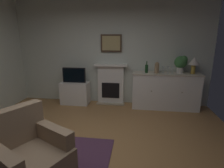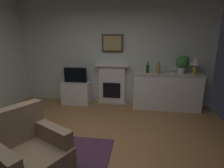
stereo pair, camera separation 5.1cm
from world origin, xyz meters
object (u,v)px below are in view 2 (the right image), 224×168
at_px(table_lamp, 196,62).
at_px(wine_glass_right, 174,69).
at_px(framed_picture, 112,43).
at_px(wine_glass_center, 169,69).
at_px(potted_plant_small, 182,63).
at_px(sideboard_cabinet, 166,91).
at_px(wine_bottle, 148,69).
at_px(tv_set, 75,75).
at_px(fireplace_unit, 112,84).
at_px(armchair, 27,153).
at_px(wine_glass_left, 165,68).
at_px(vase_decorative, 158,68).
at_px(tv_cabinet, 77,93).

height_order(table_lamp, wine_glass_right, table_lamp).
relative_size(framed_picture, wine_glass_center, 3.33).
distance_m(wine_glass_center, potted_plant_small, 0.35).
distance_m(sideboard_cabinet, wine_bottle, 0.75).
bearing_deg(wine_bottle, framed_picture, 164.77).
bearing_deg(tv_set, fireplace_unit, 10.77).
bearing_deg(wine_bottle, armchair, -119.93).
xyz_separation_m(fireplace_unit, wine_glass_right, (1.56, -0.18, 0.50)).
relative_size(wine_glass_left, vase_decorative, 0.59).
relative_size(wine_glass_left, wine_glass_right, 1.00).
bearing_deg(sideboard_cabinet, fireplace_unit, 172.90).
bearing_deg(tv_cabinet, wine_bottle, -1.37).
distance_m(framed_picture, wine_glass_center, 1.59).
relative_size(framed_picture, sideboard_cabinet, 0.33).
xyz_separation_m(tv_cabinet, potted_plant_small, (2.74, 0.03, 0.88)).
distance_m(sideboard_cabinet, table_lamp, 0.97).
bearing_deg(table_lamp, wine_glass_right, -179.18).
distance_m(table_lamp, armchair, 3.90).
bearing_deg(table_lamp, potted_plant_small, 171.02).
distance_m(fireplace_unit, table_lamp, 2.16).
relative_size(tv_cabinet, tv_set, 1.21).
relative_size(vase_decorative, tv_cabinet, 0.37).
xyz_separation_m(tv_set, potted_plant_small, (2.74, 0.05, 0.38)).
bearing_deg(wine_glass_right, potted_plant_small, 14.63).
xyz_separation_m(table_lamp, wine_bottle, (-1.12, -0.03, -0.17)).
xyz_separation_m(table_lamp, tv_set, (-3.02, -0.01, -0.40)).
height_order(framed_picture, sideboard_cabinet, framed_picture).
xyz_separation_m(sideboard_cabinet, wine_glass_right, (0.14, -0.01, 0.58)).
relative_size(framed_picture, vase_decorative, 1.96).
bearing_deg(tv_cabinet, sideboard_cabinet, -0.36).
xyz_separation_m(wine_glass_left, tv_set, (-2.32, -0.01, -0.24)).
relative_size(fireplace_unit, wine_bottle, 3.79).
distance_m(table_lamp, wine_bottle, 1.13).
height_order(fireplace_unit, tv_cabinet, fireplace_unit).
bearing_deg(wine_glass_center, tv_set, 179.35).
bearing_deg(wine_glass_center, vase_decorative, -177.03).
bearing_deg(sideboard_cabinet, potted_plant_small, 7.63).
height_order(fireplace_unit, wine_glass_center, fireplace_unit).
bearing_deg(wine_glass_right, wine_bottle, -177.87).
distance_m(fireplace_unit, sideboard_cabinet, 1.44).
xyz_separation_m(sideboard_cabinet, potted_plant_small, (0.34, 0.05, 0.72)).
bearing_deg(vase_decorative, wine_bottle, 175.48).
distance_m(wine_bottle, potted_plant_small, 0.85).
bearing_deg(table_lamp, wine_bottle, -178.44).
bearing_deg(wine_bottle, vase_decorative, -4.52).
height_order(wine_glass_right, vase_decorative, vase_decorative).
distance_m(wine_glass_center, tv_cabinet, 2.54).
height_order(wine_glass_center, armchair, wine_glass_center).
bearing_deg(armchair, tv_cabinet, 97.32).
xyz_separation_m(framed_picture, tv_set, (-0.98, -0.23, -0.83)).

